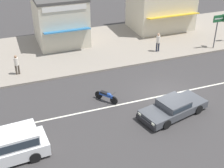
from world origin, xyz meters
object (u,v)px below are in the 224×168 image
Objects in this scene: motorcycle_0 at (106,96)px; pedestrian_mid_kerb at (158,41)px; minivan_white_1 at (6,146)px; sedan_dark_grey_3 at (173,107)px; shopfront_far_kios at (161,3)px; pedestrian_by_shop at (16,63)px; shopfront_mid_block at (60,19)px; arrow_signboard at (223,20)px.

motorcycle_0 is 9.30m from pedestrian_mid_kerb.
minivan_white_1 is 7.56m from motorcycle_0.
shopfront_far_kios reaches higher than sedan_dark_grey_3.
minivan_white_1 is at bearing -99.18° from pedestrian_by_shop.
pedestrian_by_shop is at bearing -130.94° from shopfront_mid_block.
pedestrian_by_shop reaches higher than minivan_white_1.
pedestrian_mid_kerb is at bearing 0.48° from pedestrian_by_shop.
minivan_white_1 is 16.70m from pedestrian_mid_kerb.
sedan_dark_grey_3 is at bearing -112.01° from pedestrian_mid_kerb.
pedestrian_by_shop is at bearing -159.58° from shopfront_far_kios.
pedestrian_mid_kerb is at bearing -119.54° from shopfront_far_kios.
shopfront_far_kios is at bearing 110.11° from arrow_signboard.
minivan_white_1 is 0.75× the size of shopfront_far_kios.
minivan_white_1 is 2.93× the size of pedestrian_by_shop.
sedan_dark_grey_3 is 0.78× the size of shopfront_far_kios.
pedestrian_by_shop is 7.31m from shopfront_mid_block.
shopfront_far_kios is at bearing 48.66° from motorcycle_0.
pedestrian_mid_kerb is (3.61, 8.94, 0.62)m from sedan_dark_grey_3.
pedestrian_by_shop is (-18.02, 1.08, -1.72)m from arrow_signboard.
sedan_dark_grey_3 is 12.40m from pedestrian_by_shop.
shopfront_mid_block reaches higher than arrow_signboard.
shopfront_mid_block is (4.71, 5.43, 1.32)m from pedestrian_by_shop.
pedestrian_mid_kerb reaches higher than minivan_white_1.
pedestrian_by_shop is at bearing -179.52° from pedestrian_mid_kerb.
pedestrian_mid_kerb is at bearing 40.38° from motorcycle_0.
motorcycle_0 is at bearing 26.74° from minivan_white_1.
motorcycle_0 is (6.74, 3.40, -0.42)m from minivan_white_1.
pedestrian_by_shop is (-8.68, 8.84, 0.55)m from sedan_dark_grey_3.
shopfront_far_kios is (17.01, 15.07, 1.92)m from minivan_white_1.
sedan_dark_grey_3 is 14.93m from shopfront_mid_block.
arrow_signboard is (9.34, 7.76, 2.27)m from sedan_dark_grey_3.
shopfront_mid_block is 10.81m from shopfront_far_kios.
shopfront_mid_block is at bearing 92.66° from motorcycle_0.
shopfront_far_kios reaches higher than motorcycle_0.
pedestrian_mid_kerb is at bearing 168.34° from arrow_signboard.
arrow_signboard is (12.78, 4.82, 2.38)m from motorcycle_0.
pedestrian_by_shop reaches higher than motorcycle_0.
minivan_white_1 reaches higher than motorcycle_0.
shopfront_far_kios is (3.21, 5.67, 1.61)m from pedestrian_mid_kerb.
motorcycle_0 is at bearing -131.34° from shopfront_far_kios.
pedestrian_mid_kerb is (7.06, 6.00, 0.73)m from motorcycle_0.
pedestrian_mid_kerb is (13.80, 9.40, 0.31)m from minivan_white_1.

